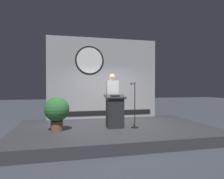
{
  "coord_description": "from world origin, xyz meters",
  "views": [
    {
      "loc": [
        -1.65,
        -6.49,
        1.63
      ],
      "look_at": [
        -0.04,
        0.2,
        1.53
      ],
      "focal_mm": 32.32,
      "sensor_mm": 36.0,
      "label": 1
    }
  ],
  "objects_px": {
    "microphone_stand": "(134,112)",
    "podium": "(115,111)",
    "speaker_person": "(112,99)",
    "potted_plant": "(57,111)"
  },
  "relations": [
    {
      "from": "microphone_stand",
      "to": "podium",
      "type": "bearing_deg",
      "value": 170.75
    },
    {
      "from": "speaker_person",
      "to": "podium",
      "type": "bearing_deg",
      "value": -93.29
    },
    {
      "from": "microphone_stand",
      "to": "potted_plant",
      "type": "distance_m",
      "value": 2.44
    },
    {
      "from": "speaker_person",
      "to": "microphone_stand",
      "type": "xyz_separation_m",
      "value": [
        0.6,
        -0.58,
        -0.39
      ]
    },
    {
      "from": "speaker_person",
      "to": "potted_plant",
      "type": "xyz_separation_m",
      "value": [
        -1.84,
        -0.54,
        -0.29
      ]
    },
    {
      "from": "microphone_stand",
      "to": "potted_plant",
      "type": "relative_size",
      "value": 1.45
    },
    {
      "from": "microphone_stand",
      "to": "potted_plant",
      "type": "xyz_separation_m",
      "value": [
        -2.43,
        0.05,
        0.09
      ]
    },
    {
      "from": "speaker_person",
      "to": "potted_plant",
      "type": "bearing_deg",
      "value": -163.69
    },
    {
      "from": "speaker_person",
      "to": "microphone_stand",
      "type": "height_order",
      "value": "speaker_person"
    },
    {
      "from": "microphone_stand",
      "to": "speaker_person",
      "type": "bearing_deg",
      "value": 135.84
    }
  ]
}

